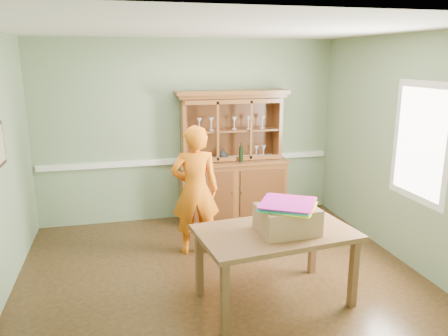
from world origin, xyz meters
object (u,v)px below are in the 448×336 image
object	(u,v)px
china_hutch	(232,174)
person	(195,190)
dining_table	(275,239)
cardboard_box	(287,219)

from	to	relation	value
china_hutch	person	xyz separation A→B (m)	(-0.76, -1.09, 0.13)
china_hutch	dining_table	world-z (taller)	china_hutch
china_hutch	dining_table	distance (m)	2.43
dining_table	person	world-z (taller)	person
china_hutch	dining_table	bearing A→B (deg)	-94.52
cardboard_box	person	distance (m)	1.54
dining_table	person	xyz separation A→B (m)	(-0.57, 1.33, 0.15)
cardboard_box	dining_table	bearing A→B (deg)	147.12
china_hutch	cardboard_box	bearing A→B (deg)	-92.31
cardboard_box	person	size ratio (longest dim) A/B	0.34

